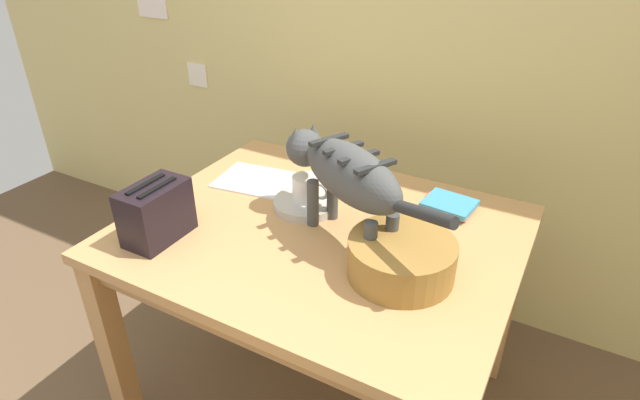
% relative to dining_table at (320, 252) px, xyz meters
% --- Properties ---
extents(wall_rear, '(5.11, 0.11, 2.50)m').
position_rel_dining_table_xyz_m(wall_rear, '(0.00, 0.81, 0.60)').
color(wall_rear, '#DAC97E').
rests_on(wall_rear, ground_plane).
extents(dining_table, '(1.17, 0.95, 0.74)m').
position_rel_dining_table_xyz_m(dining_table, '(0.00, 0.00, 0.00)').
color(dining_table, tan).
rests_on(dining_table, ground_plane).
extents(cat, '(0.61, 0.36, 0.30)m').
position_rel_dining_table_xyz_m(cat, '(0.08, -0.01, 0.30)').
color(cat, '#454747').
rests_on(cat, dining_table).
extents(saucer_bowl, '(0.21, 0.21, 0.03)m').
position_rel_dining_table_xyz_m(saucer_bowl, '(-0.10, 0.09, 0.10)').
color(saucer_bowl, '#B7B5AE').
rests_on(saucer_bowl, dining_table).
extents(coffee_mug, '(0.13, 0.09, 0.09)m').
position_rel_dining_table_xyz_m(coffee_mug, '(-0.10, 0.09, 0.16)').
color(coffee_mug, white).
rests_on(coffee_mug, saucer_bowl).
extents(magazine, '(0.30, 0.25, 0.01)m').
position_rel_dining_table_xyz_m(magazine, '(-0.35, 0.17, 0.09)').
color(magazine, silver).
rests_on(magazine, dining_table).
extents(book_stack, '(0.17, 0.15, 0.03)m').
position_rel_dining_table_xyz_m(book_stack, '(0.31, 0.30, 0.11)').
color(book_stack, '#D74535').
rests_on(book_stack, dining_table).
extents(wicker_basket, '(0.29, 0.29, 0.11)m').
position_rel_dining_table_xyz_m(wicker_basket, '(0.30, -0.10, 0.14)').
color(wicker_basket, olive).
rests_on(wicker_basket, dining_table).
extents(toaster, '(0.12, 0.20, 0.18)m').
position_rel_dining_table_xyz_m(toaster, '(-0.40, -0.27, 0.18)').
color(toaster, black).
rests_on(toaster, dining_table).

